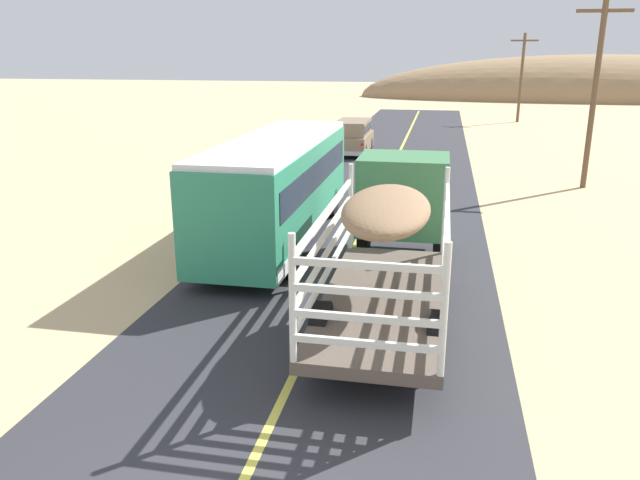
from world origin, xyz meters
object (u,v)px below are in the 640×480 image
Objects in this scene: livestock_truck at (397,214)px; power_pole_far at (521,75)px; power_pole_mid at (595,88)px; bus at (278,186)px; car_far at (353,135)px.

livestock_truck is 40.88m from power_pole_far.
power_pole_mid is at bearing -90.00° from power_pole_far.
livestock_truck is 1.35× the size of power_pole_far.
power_pole_far reaches higher than bus.
livestock_truck is 2.10× the size of car_far.
power_pole_far reaches higher than livestock_truck.
livestock_truck is at bearing -78.70° from car_far.
car_far is (-0.21, 17.58, -0.66)m from bus.
bus is 1.26× the size of power_pole_mid.
power_pole_mid is (11.30, -7.28, 3.16)m from car_far.
car_far is (-4.08, 20.42, -0.70)m from livestock_truck.
bus is 17.59m from car_far.
car_far is at bearing 147.19° from power_pole_mid.
power_pole_mid reaches higher than power_pole_far.
power_pole_far is at bearing 73.46° from bus.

